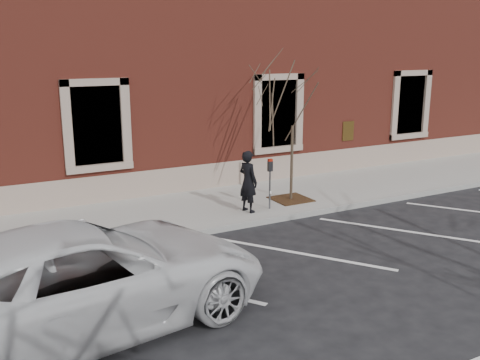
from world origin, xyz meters
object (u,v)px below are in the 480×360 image
parking_meter (270,174)px  white_truck (83,278)px  sapling (293,105)px  man (248,181)px

parking_meter → white_truck: bearing=-146.2°
sapling → parking_meter: bearing=-154.7°
white_truck → parking_meter: bearing=-65.9°
man → sapling: 2.62m
sapling → white_truck: bearing=-147.8°
parking_meter → sapling: size_ratio=0.35×
parking_meter → white_truck: (-5.94, -3.89, -0.26)m
parking_meter → sapling: 2.15m
parking_meter → sapling: sapling is taller
sapling → white_truck: 8.50m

